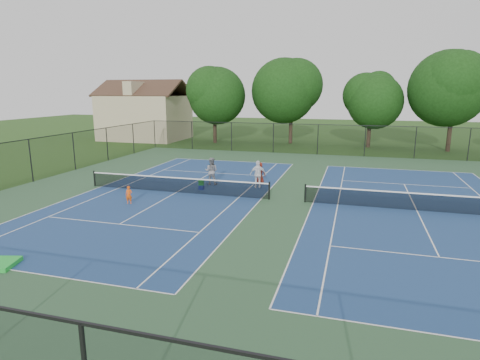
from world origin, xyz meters
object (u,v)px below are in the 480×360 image
(bystander_a, at_px, (258,174))
(bystander_c, at_px, (260,173))
(tree_back_a, at_px, (214,93))
(ball_crate, at_px, (201,187))
(instructor, at_px, (211,171))
(tree_back_d, at_px, (455,85))
(clapboard_house, at_px, (145,115))
(ball_hopper, at_px, (201,182))
(tree_back_b, at_px, (292,88))
(tree_back_c, at_px, (371,98))
(child_player, at_px, (129,195))

(bystander_a, xyz_separation_m, bystander_c, (-0.16, 1.25, -0.17))
(tree_back_a, height_order, ball_crate, tree_back_a)
(instructor, bearing_deg, tree_back_d, -133.65)
(tree_back_d, relative_size, clapboard_house, 0.96)
(bystander_a, bearing_deg, instructor, -18.07)
(bystander_c, bearing_deg, ball_hopper, 33.65)
(tree_back_b, xyz_separation_m, bystander_c, (1.46, -22.08, -5.86))
(tree_back_b, relative_size, ball_hopper, 25.58)
(tree_back_b, distance_m, tree_back_c, 9.12)
(tree_back_b, height_order, bystander_a, tree_back_b)
(clapboard_house, relative_size, child_player, 10.52)
(tree_back_d, height_order, bystander_c, tree_back_d)
(tree_back_b, distance_m, bystander_a, 24.06)
(child_player, bearing_deg, tree_back_d, 36.08)
(clapboard_house, relative_size, bystander_a, 5.96)
(instructor, bearing_deg, bystander_a, 176.66)
(child_player, height_order, bystander_a, bystander_a)
(tree_back_b, bearing_deg, tree_back_d, -6.71)
(tree_back_b, distance_m, clapboard_house, 19.35)
(tree_back_b, distance_m, ball_hopper, 25.64)
(ball_crate, bearing_deg, tree_back_b, 85.90)
(bystander_c, bearing_deg, child_player, 42.89)
(child_player, bearing_deg, tree_back_b, 65.75)
(clapboard_house, bearing_deg, tree_back_d, -1.59)
(tree_back_b, height_order, child_player, tree_back_b)
(bystander_a, xyz_separation_m, ball_crate, (-3.40, -1.52, -0.76))
(tree_back_c, xyz_separation_m, bystander_a, (-7.38, -22.32, -4.57))
(clapboard_house, xyz_separation_m, bystander_a, (20.62, -22.32, -2.19))
(child_player, relative_size, ball_crate, 2.97)
(tree_back_a, distance_m, tree_back_c, 18.04)
(tree_back_c, bearing_deg, ball_crate, -114.33)
(tree_back_a, xyz_separation_m, tree_back_c, (18.00, 1.00, -0.56))
(ball_hopper, bearing_deg, instructor, 85.36)
(clapboard_house, distance_m, instructor, 28.31)
(tree_back_b, height_order, bystander_c, tree_back_b)
(tree_back_b, height_order, tree_back_c, tree_back_b)
(child_player, xyz_separation_m, bystander_a, (6.09, 5.76, 0.39))
(tree_back_a, relative_size, bystander_a, 5.05)
(tree_back_b, height_order, ball_crate, tree_back_b)
(tree_back_b, height_order, clapboard_house, tree_back_b)
(child_player, relative_size, instructor, 0.55)
(clapboard_house, xyz_separation_m, instructor, (17.35, -22.27, -2.16))
(tree_back_a, height_order, child_player, tree_back_a)
(ball_hopper, bearing_deg, tree_back_b, 85.90)
(child_player, xyz_separation_m, ball_crate, (2.69, 4.24, -0.37))
(tree_back_d, height_order, ball_crate, tree_back_d)
(ball_crate, distance_m, ball_hopper, 0.34)
(tree_back_a, bearing_deg, bystander_c, -62.49)
(child_player, distance_m, ball_crate, 5.04)
(tree_back_a, relative_size, tree_back_d, 0.88)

